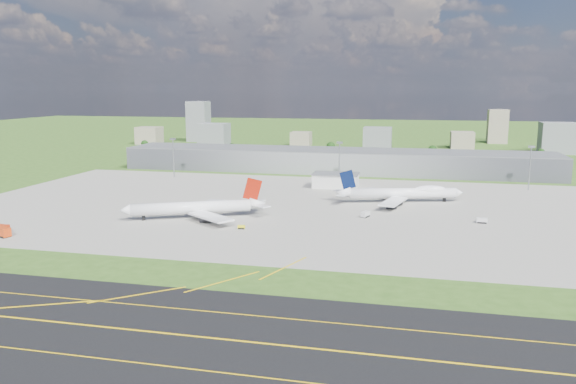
% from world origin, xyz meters
% --- Properties ---
extents(ground, '(1400.00, 1400.00, 0.00)m').
position_xyz_m(ground, '(0.00, 150.00, 0.00)').
color(ground, '#33571B').
rests_on(ground, ground).
extents(taxiway, '(1400.00, 60.00, 0.06)m').
position_xyz_m(taxiway, '(0.00, -110.00, 0.03)').
color(taxiway, black).
rests_on(taxiway, ground).
extents(apron, '(360.00, 190.00, 0.08)m').
position_xyz_m(apron, '(10.00, 40.00, 0.04)').
color(apron, gray).
rests_on(apron, ground).
extents(terminal, '(300.00, 42.00, 15.00)m').
position_xyz_m(terminal, '(0.00, 165.00, 7.50)').
color(terminal, gray).
rests_on(terminal, ground).
extents(ops_building, '(26.00, 16.00, 8.00)m').
position_xyz_m(ops_building, '(10.00, 100.00, 4.00)').
color(ops_building, silver).
rests_on(ops_building, ground).
extents(mast_west, '(3.50, 2.00, 25.90)m').
position_xyz_m(mast_west, '(-100.00, 115.00, 17.71)').
color(mast_west, gray).
rests_on(mast_west, ground).
extents(mast_center, '(3.50, 2.00, 25.90)m').
position_xyz_m(mast_center, '(10.00, 115.00, 17.71)').
color(mast_center, gray).
rests_on(mast_center, ground).
extents(mast_east, '(3.50, 2.00, 25.90)m').
position_xyz_m(mast_east, '(120.00, 115.00, 17.71)').
color(mast_east, gray).
rests_on(mast_east, ground).
extents(airliner_red_twin, '(61.50, 46.33, 17.91)m').
position_xyz_m(airliner_red_twin, '(-39.96, 6.14, 4.77)').
color(airliner_red_twin, white).
rests_on(airliner_red_twin, ground).
extents(airliner_blue_quad, '(65.06, 50.04, 17.30)m').
position_xyz_m(airliner_blue_quad, '(49.93, 63.32, 4.81)').
color(airliner_blue_quad, white).
rests_on(airliner_blue_quad, ground).
extents(fire_truck, '(9.31, 5.99, 3.84)m').
position_xyz_m(fire_truck, '(-103.57, -41.45, 1.91)').
color(fire_truck, red).
rests_on(fire_truck, ground).
extents(crash_tender, '(6.90, 3.42, 3.49)m').
position_xyz_m(crash_tender, '(-107.49, -37.06, 1.74)').
color(crash_tender, red).
rests_on(crash_tender, ground).
extents(tug_yellow, '(3.36, 2.28, 1.59)m').
position_xyz_m(tug_yellow, '(-14.27, -8.69, 0.84)').
color(tug_yellow, yellow).
rests_on(tug_yellow, ground).
extents(van_white_near, '(4.08, 5.79, 2.69)m').
position_xyz_m(van_white_near, '(34.36, 24.88, 1.35)').
color(van_white_near, silver).
rests_on(van_white_near, ground).
extents(van_white_far, '(4.70, 2.48, 2.38)m').
position_xyz_m(van_white_far, '(85.06, 24.43, 1.21)').
color(van_white_far, silver).
rests_on(van_white_far, ground).
extents(bldg_far_w, '(24.00, 20.00, 18.00)m').
position_xyz_m(bldg_far_w, '(-220.00, 320.00, 9.00)').
color(bldg_far_w, gray).
rests_on(bldg_far_w, ground).
extents(bldg_w, '(28.00, 22.00, 24.00)m').
position_xyz_m(bldg_w, '(-140.00, 300.00, 12.00)').
color(bldg_w, slate).
rests_on(bldg_w, ground).
extents(bldg_cw, '(20.00, 18.00, 14.00)m').
position_xyz_m(bldg_cw, '(-60.00, 340.00, 7.00)').
color(bldg_cw, gray).
rests_on(bldg_cw, ground).
extents(bldg_c, '(26.00, 20.00, 22.00)m').
position_xyz_m(bldg_c, '(20.00, 310.00, 11.00)').
color(bldg_c, slate).
rests_on(bldg_c, ground).
extents(bldg_ce, '(22.00, 24.00, 16.00)m').
position_xyz_m(bldg_ce, '(100.00, 350.00, 8.00)').
color(bldg_ce, gray).
rests_on(bldg_ce, ground).
extents(bldg_e, '(30.00, 22.00, 28.00)m').
position_xyz_m(bldg_e, '(180.00, 320.00, 14.00)').
color(bldg_e, slate).
rests_on(bldg_e, ground).
extents(bldg_tall_w, '(22.00, 20.00, 44.00)m').
position_xyz_m(bldg_tall_w, '(-180.00, 360.00, 22.00)').
color(bldg_tall_w, slate).
rests_on(bldg_tall_w, ground).
extents(bldg_tall_e, '(20.00, 18.00, 36.00)m').
position_xyz_m(bldg_tall_e, '(140.00, 410.00, 18.00)').
color(bldg_tall_e, gray).
rests_on(bldg_tall_e, ground).
extents(tree_far_w, '(7.20, 7.20, 8.80)m').
position_xyz_m(tree_far_w, '(-200.00, 270.00, 5.18)').
color(tree_far_w, '#382314').
rests_on(tree_far_w, ground).
extents(tree_w, '(6.75, 6.75, 8.25)m').
position_xyz_m(tree_w, '(-110.00, 265.00, 4.86)').
color(tree_w, '#382314').
rests_on(tree_w, ground).
extents(tree_c, '(8.10, 8.10, 9.90)m').
position_xyz_m(tree_c, '(-20.00, 280.00, 5.84)').
color(tree_c, '#382314').
rests_on(tree_c, ground).
extents(tree_e, '(7.65, 7.65, 9.35)m').
position_xyz_m(tree_e, '(70.00, 275.00, 5.51)').
color(tree_e, '#382314').
rests_on(tree_e, ground).
extents(tree_far_e, '(6.30, 6.30, 7.70)m').
position_xyz_m(tree_far_e, '(160.00, 285.00, 4.53)').
color(tree_far_e, '#382314').
rests_on(tree_far_e, ground).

